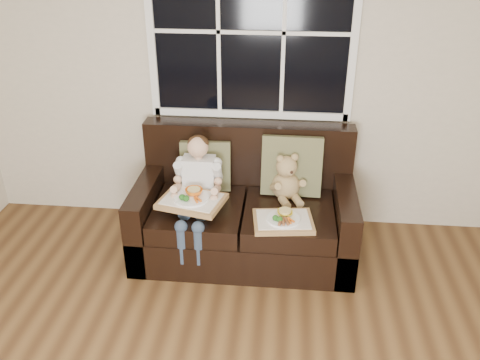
# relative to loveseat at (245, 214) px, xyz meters

# --- Properties ---
(room_walls) EXTENTS (4.52, 5.02, 2.71)m
(room_walls) POSITION_rel_loveseat_xyz_m (-0.06, -2.02, 1.28)
(room_walls) COLOR beige
(room_walls) RESTS_ON ground
(window_back) EXTENTS (1.62, 0.04, 1.37)m
(window_back) POSITION_rel_loveseat_xyz_m (0.00, 0.46, 1.34)
(window_back) COLOR black
(window_back) RESTS_ON room_walls
(loveseat) EXTENTS (1.70, 0.92, 0.96)m
(loveseat) POSITION_rel_loveseat_xyz_m (0.00, 0.00, 0.00)
(loveseat) COLOR black
(loveseat) RESTS_ON ground
(pillow_left) EXTENTS (0.42, 0.22, 0.41)m
(pillow_left) POSITION_rel_loveseat_xyz_m (-0.33, 0.15, 0.34)
(pillow_left) COLOR #666941
(pillow_left) RESTS_ON loveseat
(pillow_right) EXTENTS (0.48, 0.22, 0.49)m
(pillow_right) POSITION_rel_loveseat_xyz_m (0.36, 0.15, 0.38)
(pillow_right) COLOR #666941
(pillow_right) RESTS_ON loveseat
(child) EXTENTS (0.36, 0.59, 0.81)m
(child) POSITION_rel_loveseat_xyz_m (-0.36, -0.12, 0.32)
(child) COLOR silver
(child) RESTS_ON loveseat
(teddy_bear) EXTENTS (0.28, 0.33, 0.39)m
(teddy_bear) POSITION_rel_loveseat_xyz_m (0.32, 0.05, 0.30)
(teddy_bear) COLOR tan
(teddy_bear) RESTS_ON loveseat
(tray_left) EXTENTS (0.53, 0.45, 0.10)m
(tray_left) POSITION_rel_loveseat_xyz_m (-0.37, -0.27, 0.27)
(tray_left) COLOR #AB824D
(tray_left) RESTS_ON child
(tray_right) EXTENTS (0.47, 0.38, 0.10)m
(tray_right) POSITION_rel_loveseat_xyz_m (0.31, -0.34, 0.17)
(tray_right) COLOR #AB824D
(tray_right) RESTS_ON loveseat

